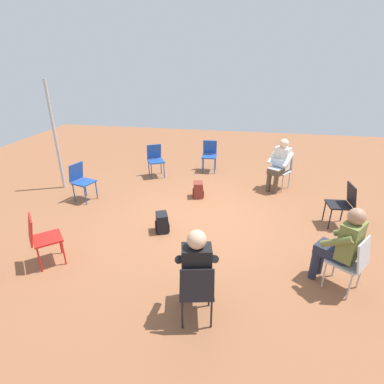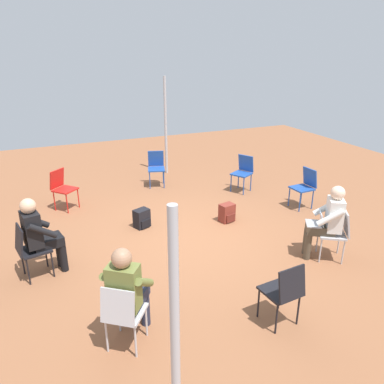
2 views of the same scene
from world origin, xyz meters
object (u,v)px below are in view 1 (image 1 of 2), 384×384
(chair_northeast, at_px, (282,168))
(backpack_by_empty_chair, at_px, (198,191))
(chair_southwest, at_px, (41,236))
(chair_south, at_px, (197,289))
(person_in_olive, at_px, (342,243))
(chair_southeast, at_px, (352,261))
(chair_northwest, at_px, (155,158))
(backpack_near_laptop_user, at_px, (162,224))
(person_with_laptop, at_px, (280,162))
(chair_north, at_px, (209,154))
(chair_west, at_px, (81,179))
(person_in_black, at_px, (196,266))
(chair_east, at_px, (343,202))

(chair_northeast, xyz_separation_m, backpack_by_empty_chair, (-1.91, -0.93, -0.34))
(chair_southwest, bearing_deg, chair_south, 32.56)
(person_in_olive, bearing_deg, chair_southeast, -90.00)
(chair_northwest, relative_size, backpack_near_laptop_user, 2.36)
(chair_northwest, bearing_deg, chair_southeast, 106.00)
(chair_southwest, relative_size, person_with_laptop, 0.69)
(chair_north, distance_m, chair_west, 3.53)
(chair_north, bearing_deg, chair_northeast, 151.71)
(chair_south, bearing_deg, person_with_laptop, 61.77)
(chair_southwest, relative_size, person_in_black, 0.69)
(person_in_black, bearing_deg, person_with_laptop, 60.74)
(chair_northwest, xyz_separation_m, chair_northeast, (3.27, -0.22, 0.00))
(chair_southeast, height_order, chair_west, same)
(chair_west, relative_size, backpack_by_empty_chair, 2.36)
(chair_east, distance_m, chair_west, 5.40)
(chair_south, relative_size, chair_north, 1.00)
(chair_south, height_order, chair_north, same)
(person_in_olive, bearing_deg, chair_northeast, 44.25)
(chair_south, distance_m, person_in_black, 0.26)
(chair_southwest, relative_size, backpack_near_laptop_user, 2.36)
(person_in_olive, bearing_deg, chair_west, 105.27)
(chair_southwest, distance_m, person_in_olive, 4.30)
(chair_southeast, distance_m, chair_north, 5.12)
(chair_northwest, xyz_separation_m, backpack_by_empty_chair, (1.36, -1.15, -0.34))
(chair_southeast, xyz_separation_m, backpack_by_empty_chair, (-2.50, 2.64, -0.34))
(person_in_black, bearing_deg, chair_southwest, 155.89)
(chair_northeast, distance_m, person_with_laptop, 0.26)
(chair_north, xyz_separation_m, person_in_olive, (2.35, -4.37, 0.20))
(chair_southeast, height_order, person_in_black, person_in_black)
(chair_northwest, height_order, chair_southwest, same)
(chair_east, relative_size, backpack_near_laptop_user, 2.36)
(person_in_black, bearing_deg, backpack_by_empty_chair, 86.84)
(chair_south, bearing_deg, chair_north, 83.76)
(chair_southwest, bearing_deg, chair_northeast, 92.66)
(chair_southwest, xyz_separation_m, chair_northeast, (3.82, 3.79, 0.00))
(chair_northwest, height_order, backpack_near_laptop_user, chair_northwest)
(chair_east, distance_m, chair_north, 3.87)
(chair_east, bearing_deg, chair_southeast, 163.50)
(chair_east, relative_size, chair_north, 1.00)
(chair_north, relative_size, person_with_laptop, 0.69)
(chair_northwest, xyz_separation_m, person_with_laptop, (3.18, -0.36, 0.20))
(chair_southwest, bearing_deg, person_in_olive, 52.24)
(chair_west, height_order, backpack_by_empty_chair, chair_west)
(person_in_black, distance_m, backpack_near_laptop_user, 2.08)
(chair_east, distance_m, chair_southeast, 1.89)
(chair_east, xyz_separation_m, chair_northwest, (-4.22, 1.93, 0.00))
(chair_southwest, distance_m, chair_west, 2.34)
(chair_southwest, bearing_deg, chair_northwest, 129.98)
(chair_south, xyz_separation_m, person_in_black, (-0.04, 0.16, 0.20))
(chair_west, distance_m, person_in_black, 4.14)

